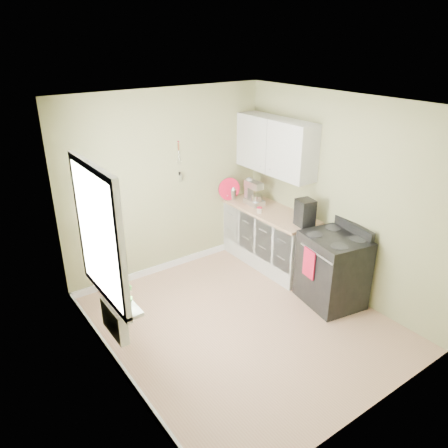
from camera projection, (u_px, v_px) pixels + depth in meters
floor at (242, 324)px, 5.50m from camera, size 3.20×3.60×0.02m
ceiling at (247, 103)px, 4.41m from camera, size 3.20×3.60×0.02m
wall_back at (167, 184)px, 6.30m from camera, size 3.20×0.02×2.70m
wall_left at (109, 266)px, 4.10m from camera, size 0.02×3.60×2.70m
wall_right at (339, 197)px, 5.82m from camera, size 0.02×3.60×2.70m
base_cabinets at (269, 238)px, 6.76m from camera, size 0.60×1.60×0.87m
countertop at (270, 211)px, 6.57m from camera, size 0.64×1.60×0.04m
upper_cabinets at (275, 146)px, 6.33m from camera, size 0.35×1.40×0.80m
window at (98, 235)px, 4.26m from camera, size 0.06×1.14×1.44m
window_sill at (112, 291)px, 4.56m from camera, size 0.18×1.14×0.04m
radiator at (115, 320)px, 4.64m from camera, size 0.12×0.50×0.35m
wall_utensils at (179, 168)px, 6.30m from camera, size 0.02×0.14×0.58m
stove at (332, 269)px, 5.77m from camera, size 0.82×0.89×1.09m
stand_mixer at (253, 194)px, 6.73m from camera, size 0.20×0.35×0.41m
kettle at (233, 193)px, 6.97m from camera, size 0.20×0.11×0.20m
coffee_maker at (305, 213)px, 5.98m from camera, size 0.26×0.27×0.38m
red_tray at (229, 189)px, 6.90m from camera, size 0.36×0.13×0.36m
jar at (259, 210)px, 6.45m from camera, size 0.08×0.08×0.09m
plant_a at (127, 292)px, 4.21m from camera, size 0.18×0.20×0.32m
plant_b at (117, 282)px, 4.40m from camera, size 0.21×0.22×0.31m
plant_c at (99, 264)px, 4.75m from camera, size 0.23×0.23×0.30m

